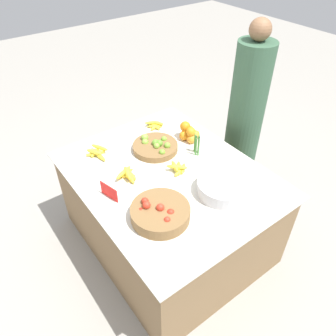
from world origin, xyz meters
name	(u,v)px	position (x,y,z in m)	size (l,w,h in m)	color
ground_plane	(168,238)	(0.00, 0.00, 0.00)	(12.00, 12.00, 0.00)	#A39E93
market_table	(168,209)	(0.00, 0.00, 0.36)	(1.47, 1.19, 0.71)	olive
lime_bowl	(155,146)	(-0.28, 0.09, 0.74)	(0.34, 0.34, 0.09)	olive
tomato_basket	(160,213)	(0.30, -0.28, 0.75)	(0.36, 0.36, 0.12)	olive
orange_pile	(188,132)	(-0.25, 0.39, 0.77)	(0.18, 0.17, 0.14)	orange
metal_bowl	(223,187)	(0.36, 0.17, 0.75)	(0.34, 0.34, 0.09)	silver
price_sign	(109,192)	(-0.03, -0.44, 0.76)	(0.15, 0.04, 0.10)	red
veg_bundle	(197,145)	(-0.07, 0.32, 0.78)	(0.07, 0.05, 0.15)	#428438
banana_bunch_middle_left	(127,174)	(-0.14, -0.25, 0.74)	(0.17, 0.17, 0.06)	yellow
banana_bunch_back_center	(155,125)	(-0.55, 0.27, 0.73)	(0.15, 0.15, 0.05)	yellow
banana_bunch_middle_right	(97,152)	(-0.49, -0.30, 0.73)	(0.22, 0.17, 0.06)	yellow
banana_bunch_front_left	(178,168)	(0.02, 0.07, 0.73)	(0.15, 0.16, 0.06)	yellow
vendor_person	(244,123)	(-0.13, 0.90, 0.73)	(0.29, 0.29, 1.57)	#385B42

